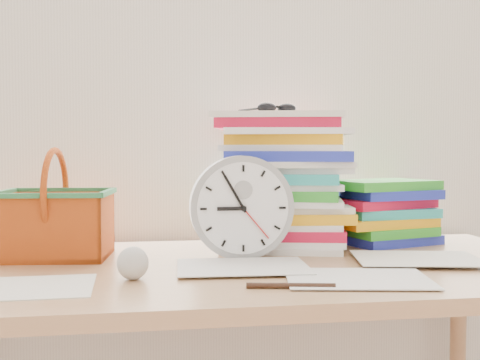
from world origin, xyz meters
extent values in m
cube|color=silver|center=(0.00, 2.00, 1.35)|extent=(4.00, 0.04, 2.70)
cube|color=white|center=(0.00, 1.98, 1.30)|extent=(2.40, 0.01, 2.50)
cube|color=#AF7E52|center=(0.00, 1.60, 0.73)|extent=(1.40, 0.70, 0.03)
cylinder|color=#9C9C9C|center=(-0.01, 1.66, 0.87)|extent=(0.23, 0.05, 0.23)
sphere|color=silver|center=(-0.24, 1.48, 0.78)|extent=(0.06, 0.06, 0.06)
cylinder|color=black|center=(0.03, 1.36, 0.76)|extent=(0.15, 0.04, 0.01)
camera|label=1|loc=(-0.22, 0.35, 0.99)|focal=45.00mm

